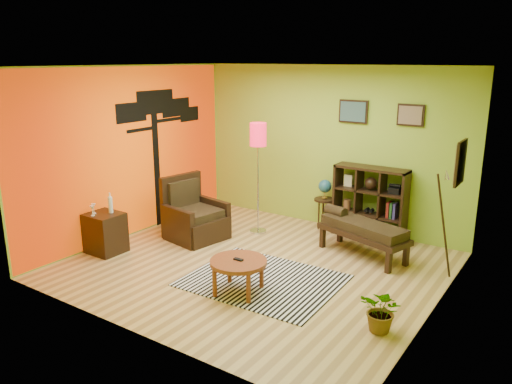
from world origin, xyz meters
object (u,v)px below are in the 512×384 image
Objects in this scene: coffee_table at (238,265)px; armchair at (194,219)px; globe_table at (325,192)px; floor_lamp at (258,145)px; potted_plant at (382,315)px; bench at (361,229)px; side_cabinet at (105,233)px; cube_shelf at (371,203)px.

coffee_table is 0.70× the size of armchair.
globe_table reaches higher than coffee_table.
floor_lamp is 3.71× the size of potted_plant.
bench is at bearing 118.78° from potted_plant.
globe_table is 0.58× the size of bench.
floor_lamp is 1.24× the size of bench.
floor_lamp is at bearing 47.85° from armchair.
bench is 2.22m from potted_plant.
side_cabinet is at bearing -124.66° from floor_lamp.
floor_lamp is 3.75m from potted_plant.
bench is at bearing -77.09° from cube_shelf.
floor_lamp is 2.17m from bench.
side_cabinet is at bearing -137.12° from cube_shelf.
cube_shelf is at bearing 0.02° from globe_table.
coffee_table is 0.48× the size of bench.
potted_plant is at bearing -61.22° from bench.
armchair is 1.10× the size of side_cabinet.
cube_shelf is (1.68, 0.82, -0.93)m from floor_lamp.
armchair reaches higher than side_cabinet.
bench reaches higher than coffee_table.
cube_shelf is (3.11, 2.89, 0.28)m from side_cabinet.
bench is (1.87, 0.00, -1.10)m from floor_lamp.
coffee_table reaches higher than potted_plant.
coffee_table is 2.58m from floor_lamp.
globe_table is (1.58, 1.63, 0.35)m from armchair.
armchair is at bearing -132.15° from floor_lamp.
coffee_table is 2.51m from side_cabinet.
bench is (1.02, -0.81, -0.24)m from globe_table.
coffee_table is at bearing -111.08° from bench.
side_cabinet is 4.37m from potted_plant.
coffee_table is at bearing -62.25° from floor_lamp.
armchair is 0.55× the size of floor_lamp.
potted_plant is (2.93, -1.93, -1.33)m from floor_lamp.
side_cabinet reaches higher than bench.
floor_lamp reaches higher than globe_table.
armchair is 2.93m from cube_shelf.
armchair is at bearing -134.08° from globe_table.
side_cabinet is at bearing -128.22° from globe_table.
bench is at bearing -38.50° from globe_table.
side_cabinet is 3.70m from globe_table.
floor_lamp reaches higher than bench.
floor_lamp is at bearing 146.60° from potted_plant.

